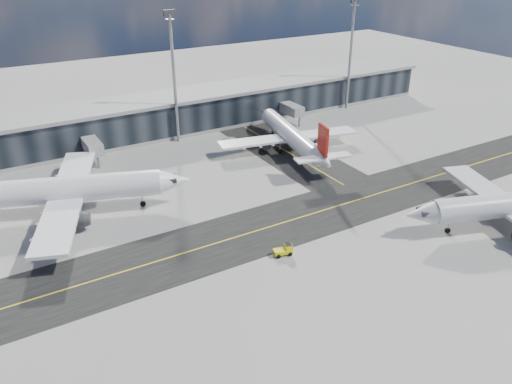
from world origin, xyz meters
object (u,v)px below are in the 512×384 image
airliner_redtail (291,136)px  service_van (234,141)px  airliner_af (55,191)px  baggage_tug (285,250)px

airliner_redtail → service_van: (-8.77, 10.25, -2.94)m
airliner_af → baggage_tug: (26.19, -29.95, -3.50)m
baggage_tug → service_van: size_ratio=0.58×
airliner_redtail → baggage_tug: 40.80m
baggage_tug → service_van: baggage_tug is taller
airliner_af → service_van: (41.04, 13.45, -3.65)m
airliner_redtail → baggage_tug: (-23.62, -33.15, -2.78)m
airliner_redtail → baggage_tug: bearing=-113.6°
baggage_tug → service_van: 45.87m
airliner_af → airliner_redtail: bearing=113.4°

